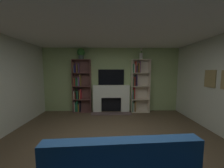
% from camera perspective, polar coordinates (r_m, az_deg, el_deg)
% --- Properties ---
extents(ground_plane, '(6.70, 6.70, 0.00)m').
position_cam_1_polar(ground_plane, '(2.83, 0.52, -29.33)').
color(ground_plane, brown).
extents(wall_back_accent, '(5.53, 0.06, 2.55)m').
position_cam_1_polar(wall_back_accent, '(5.15, -0.38, 1.81)').
color(wall_back_accent, '#A2BA7A').
rests_on(wall_back_accent, ground_plane).
extents(ceiling, '(5.53, 5.70, 0.06)m').
position_cam_1_polar(ceiling, '(2.51, 0.58, 28.08)').
color(ceiling, white).
rests_on(ceiling, wall_back_accent).
extents(fireplace, '(1.53, 0.55, 1.08)m').
position_cam_1_polar(fireplace, '(5.09, -0.35, -6.16)').
color(fireplace, white).
rests_on(fireplace, ground_plane).
extents(tv, '(1.02, 0.06, 0.61)m').
position_cam_1_polar(tv, '(5.08, -0.37, 3.10)').
color(tv, black).
rests_on(tv, fireplace).
extents(bookshelf_left, '(0.71, 0.27, 2.08)m').
position_cam_1_polar(bookshelf_left, '(5.19, -14.22, -1.49)').
color(bookshelf_left, brown).
rests_on(bookshelf_left, ground_plane).
extents(bookshelf_right, '(0.71, 0.30, 2.08)m').
position_cam_1_polar(bookshelf_right, '(5.16, 11.60, -0.56)').
color(bookshelf_right, beige).
rests_on(bookshelf_right, ground_plane).
extents(potted_plant, '(0.30, 0.30, 0.41)m').
position_cam_1_polar(potted_plant, '(5.12, -13.77, 13.29)').
color(potted_plant, '#43524F').
rests_on(potted_plant, bookshelf_left).
extents(vase_with_flowers, '(0.13, 0.13, 0.43)m').
position_cam_1_polar(vase_with_flowers, '(5.14, 12.95, 12.32)').
color(vase_with_flowers, silver).
rests_on(vase_with_flowers, bookshelf_right).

